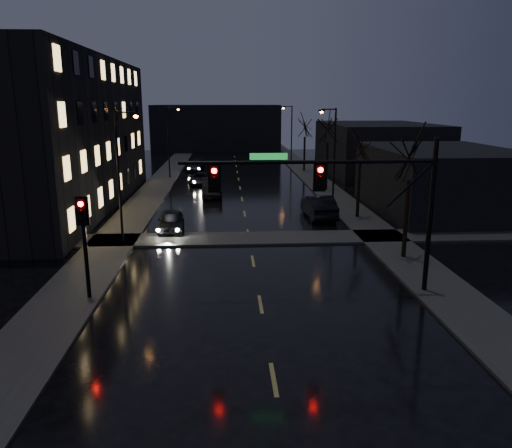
{
  "coord_description": "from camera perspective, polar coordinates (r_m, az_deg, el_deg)",
  "views": [
    {
      "loc": [
        -1.4,
        -12.0,
        8.48
      ],
      "look_at": [
        -0.1,
        9.51,
        3.2
      ],
      "focal_mm": 35.0,
      "sensor_mm": 36.0,
      "label": 1
    }
  ],
  "objects": [
    {
      "name": "far_block",
      "position": [
        90.12,
        -4.55,
        10.87
      ],
      "size": [
        22.0,
        10.0,
        8.0
      ],
      "primitive_type": "cube",
      "color": "black",
      "rests_on": "ground"
    },
    {
      "name": "tree_far",
      "position": [
        62.82,
        5.63,
        11.49
      ],
      "size": [
        3.43,
        3.43,
        7.88
      ],
      "color": "black",
      "rests_on": "ground"
    },
    {
      "name": "sidewalk_left",
      "position": [
        48.27,
        -11.88,
        3.42
      ],
      "size": [
        3.0,
        140.0,
        0.12
      ],
      "primitive_type": "cube",
      "color": "#2D2D2B",
      "rests_on": "ground"
    },
    {
      "name": "oncoming_car_d",
      "position": [
        63.42,
        -7.0,
        6.62
      ],
      "size": [
        2.44,
        5.01,
        1.4
      ],
      "primitive_type": "imported",
      "rotation": [
        0.0,
        0.0,
        -0.1
      ],
      "color": "black",
      "rests_on": "ground"
    },
    {
      "name": "tree_mid_b",
      "position": [
        49.02,
        8.24,
        11.44
      ],
      "size": [
        3.74,
        3.74,
        8.59
      ],
      "color": "black",
      "rests_on": "ground"
    },
    {
      "name": "oncoming_car_b",
      "position": [
        46.2,
        -5.05,
        4.19
      ],
      "size": [
        1.92,
        5.12,
        1.67
      ],
      "primitive_type": "imported",
      "rotation": [
        0.0,
        0.0,
        0.03
      ],
      "color": "black",
      "rests_on": "ground"
    },
    {
      "name": "oncoming_car_a",
      "position": [
        33.92,
        -9.66,
        0.35
      ],
      "size": [
        2.02,
        4.35,
        1.44
      ],
      "primitive_type": "imported",
      "rotation": [
        0.0,
        0.0,
        0.08
      ],
      "color": "black",
      "rests_on": "ground"
    },
    {
      "name": "tree_near",
      "position": [
        27.88,
        17.34,
        8.5
      ],
      "size": [
        3.52,
        3.52,
        8.08
      ],
      "color": "black",
      "rests_on": "ground"
    },
    {
      "name": "signal_pole_left",
      "position": [
        22.53,
        -19.05,
        -1.05
      ],
      "size": [
        0.35,
        0.41,
        4.53
      ],
      "color": "black",
      "rests_on": "ground"
    },
    {
      "name": "apartment_block",
      "position": [
        44.7,
        -23.53,
        9.47
      ],
      "size": [
        12.0,
        30.0,
        12.0
      ],
      "primitive_type": "cube",
      "color": "black",
      "rests_on": "ground"
    },
    {
      "name": "tree_mid_a",
      "position": [
        37.4,
        11.9,
        9.41
      ],
      "size": [
        3.3,
        3.3,
        7.58
      ],
      "color": "black",
      "rests_on": "ground"
    },
    {
      "name": "oncoming_car_c",
      "position": [
        52.87,
        -6.28,
        5.16
      ],
      "size": [
        2.59,
        4.84,
        1.29
      ],
      "primitive_type": "imported",
      "rotation": [
        0.0,
        0.0,
        -0.1
      ],
      "color": "black",
      "rests_on": "ground"
    },
    {
      "name": "streetlight_r_mid",
      "position": [
        43.11,
        8.68,
        8.68
      ],
      "size": [
        1.53,
        0.28,
        8.0
      ],
      "color": "black",
      "rests_on": "ground"
    },
    {
      "name": "streetlight_r_far",
      "position": [
        70.67,
        3.92,
        10.73
      ],
      "size": [
        1.53,
        0.28,
        8.0
      ],
      "color": "black",
      "rests_on": "ground"
    },
    {
      "name": "signal_mast",
      "position": [
        21.94,
        10.46,
        4.07
      ],
      "size": [
        11.11,
        0.41,
        7.0
      ],
      "color": "black",
      "rests_on": "ground"
    },
    {
      "name": "commercial_right_far",
      "position": [
        63.0,
        13.69,
        8.39
      ],
      "size": [
        12.0,
        18.0,
        6.0
      ],
      "primitive_type": "cube",
      "color": "black",
      "rests_on": "ground"
    },
    {
      "name": "lead_car",
      "position": [
        37.66,
        7.18,
        1.99
      ],
      "size": [
        2.05,
        5.3,
        1.72
      ],
      "primitive_type": "imported",
      "rotation": [
        0.0,
        0.0,
        3.18
      ],
      "color": "black",
      "rests_on": "ground"
    },
    {
      "name": "commercial_right_near",
      "position": [
        42.02,
        20.37,
        4.72
      ],
      "size": [
        10.0,
        14.0,
        5.0
      ],
      "primitive_type": "cube",
      "color": "black",
      "rests_on": "ground"
    },
    {
      "name": "sidewalk_right",
      "position": [
        48.76,
        8.33,
        3.68
      ],
      "size": [
        3.0,
        140.0,
        0.12
      ],
      "primitive_type": "cube",
      "color": "#2D2D2B",
      "rests_on": "ground"
    },
    {
      "name": "streetlight_l_near",
      "position": [
        30.85,
        -15.08,
        6.4
      ],
      "size": [
        1.53,
        0.28,
        8.0
      ],
      "color": "black",
      "rests_on": "ground"
    },
    {
      "name": "ground",
      "position": [
        14.76,
        2.82,
        -21.31
      ],
      "size": [
        160.0,
        160.0,
        0.0
      ],
      "primitive_type": "plane",
      "color": "black",
      "rests_on": "ground"
    },
    {
      "name": "streetlight_l_far",
      "position": [
        57.45,
        -9.77,
        9.87
      ],
      "size": [
        1.53,
        0.28,
        8.0
      ],
      "color": "black",
      "rests_on": "ground"
    },
    {
      "name": "sidewalk_cross",
      "position": [
        31.67,
        -0.8,
        -1.65
      ],
      "size": [
        40.0,
        3.0,
        0.12
      ],
      "primitive_type": "cube",
      "color": "#2D2D2B",
      "rests_on": "ground"
    }
  ]
}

